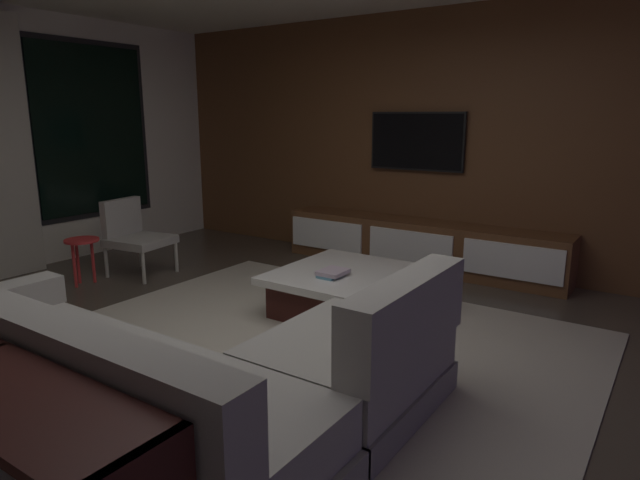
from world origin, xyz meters
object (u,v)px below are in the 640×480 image
object	(u,v)px
mounted_tv	(417,141)
side_stool	(82,247)
sectional_couch	(176,384)
coffee_table	(351,292)
book_stack_on_coffee_table	(332,273)
accent_chair_near_window	(134,233)
media_console	(423,246)

from	to	relation	value
mounted_tv	side_stool	bearing A→B (deg)	137.83
sectional_couch	mounted_tv	xyz separation A→B (m)	(3.82, 0.45, 1.06)
coffee_table	book_stack_on_coffee_table	xyz separation A→B (m)	(-0.19, 0.06, 0.20)
book_stack_on_coffee_table	accent_chair_near_window	bearing A→B (deg)	91.18
book_stack_on_coffee_table	side_stool	distance (m)	2.58
sectional_couch	mounted_tv	bearing A→B (deg)	6.66
accent_chair_near_window	side_stool	distance (m)	0.55
book_stack_on_coffee_table	media_console	bearing A→B (deg)	0.06
accent_chair_near_window	side_stool	bearing A→B (deg)	169.73
accent_chair_near_window	mounted_tv	world-z (taller)	mounted_tv
sectional_couch	media_console	size ratio (longest dim) A/B	0.81
side_stool	accent_chair_near_window	bearing A→B (deg)	-10.27
side_stool	media_console	xyz separation A→B (m)	(2.37, -2.51, -0.12)
mounted_tv	sectional_couch	bearing A→B (deg)	-173.34
coffee_table	side_stool	distance (m)	2.69
mounted_tv	accent_chair_near_window	bearing A→B (deg)	132.35
side_stool	media_console	size ratio (longest dim) A/B	0.15
coffee_table	side_stool	xyz separation A→B (m)	(-0.77, 2.57, 0.19)
sectional_couch	mounted_tv	size ratio (longest dim) A/B	2.34
accent_chair_near_window	side_stool	world-z (taller)	accent_chair_near_window
side_stool	book_stack_on_coffee_table	bearing A→B (deg)	-76.92
side_stool	mounted_tv	size ratio (longest dim) A/B	0.43
coffee_table	media_console	size ratio (longest dim) A/B	0.37
coffee_table	mounted_tv	world-z (taller)	mounted_tv
sectional_couch	accent_chair_near_window	bearing A→B (deg)	55.95
accent_chair_near_window	media_console	world-z (taller)	accent_chair_near_window
coffee_table	side_stool	bearing A→B (deg)	106.66
sectional_couch	coffee_table	xyz separation A→B (m)	(2.03, 0.18, -0.10)
accent_chair_near_window	coffee_table	bearing A→B (deg)	-84.54
coffee_table	mounted_tv	distance (m)	2.14
coffee_table	book_stack_on_coffee_table	bearing A→B (deg)	161.52
sectional_couch	coffee_table	size ratio (longest dim) A/B	2.16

